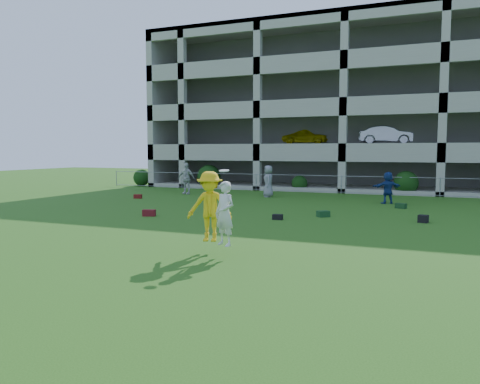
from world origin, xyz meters
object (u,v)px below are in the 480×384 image
at_px(bystander_c, 268,181).
at_px(parking_garage, 361,112).
at_px(bystander_b, 186,179).
at_px(frisbee_contest, 213,208).
at_px(crate_d, 423,219).
at_px(bystander_d, 388,188).

bearing_deg(bystander_c, parking_garage, 138.02).
relative_size(bystander_b, parking_garage, 0.07).
xyz_separation_m(bystander_c, parking_garage, (3.72, 12.74, 5.05)).
bearing_deg(frisbee_contest, bystander_b, 121.12).
height_order(crate_d, parking_garage, parking_garage).
bearing_deg(bystander_c, bystander_b, -113.57).
xyz_separation_m(crate_d, frisbee_contest, (-5.32, -8.13, 1.12)).
relative_size(bystander_c, parking_garage, 0.06).
distance_m(bystander_d, frisbee_contest, 14.90).
height_order(bystander_b, bystander_c, bystander_b).
relative_size(bystander_b, bystander_d, 1.18).
bearing_deg(crate_d, bystander_c, 140.77).
distance_m(bystander_b, frisbee_contest, 17.79).
bearing_deg(bystander_d, parking_garage, -107.78).
relative_size(crate_d, parking_garage, 0.01).
distance_m(bystander_d, parking_garage, 15.00).
distance_m(bystander_c, frisbee_contest, 15.86).
bearing_deg(frisbee_contest, parking_garage, 89.81).
bearing_deg(bystander_b, bystander_c, 1.16).
height_order(bystander_c, parking_garage, parking_garage).
bearing_deg(bystander_b, crate_d, -27.04).
xyz_separation_m(bystander_b, crate_d, (14.51, -7.09, -0.86)).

